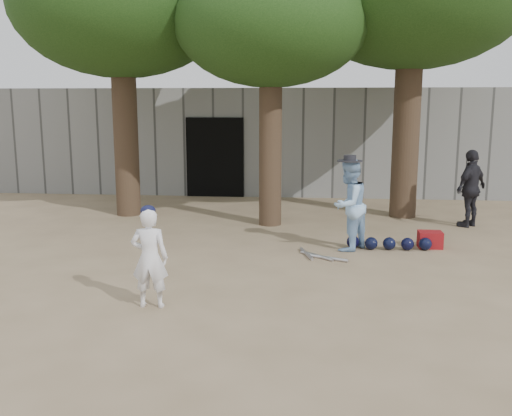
# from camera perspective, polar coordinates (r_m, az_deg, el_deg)

# --- Properties ---
(ground) EXTENTS (70.00, 70.00, 0.00)m
(ground) POSITION_cam_1_polar(r_m,az_deg,el_deg) (8.42, -4.76, -7.54)
(ground) COLOR #937C5E
(ground) RESTS_ON ground
(boy_player) EXTENTS (0.49, 0.33, 1.30)m
(boy_player) POSITION_cam_1_polar(r_m,az_deg,el_deg) (7.42, -10.59, -4.94)
(boy_player) COLOR white
(boy_player) RESTS_ON ground
(spectator_blue) EXTENTS (0.96, 1.00, 1.63)m
(spectator_blue) POSITION_cam_1_polar(r_m,az_deg,el_deg) (10.23, 9.24, 0.30)
(spectator_blue) COLOR #99C3ED
(spectator_blue) RESTS_ON ground
(spectator_dark) EXTENTS (0.97, 0.96, 1.64)m
(spectator_dark) POSITION_cam_1_polar(r_m,az_deg,el_deg) (12.85, 20.70, 1.84)
(spectator_dark) COLOR black
(spectator_dark) RESTS_ON ground
(red_bag) EXTENTS (0.42, 0.32, 0.30)m
(red_bag) POSITION_cam_1_polar(r_m,az_deg,el_deg) (10.84, 17.01, -3.04)
(red_bag) COLOR maroon
(red_bag) RESTS_ON ground
(back_building) EXTENTS (16.00, 5.24, 3.00)m
(back_building) POSITION_cam_1_polar(r_m,az_deg,el_deg) (18.30, 0.92, 7.04)
(back_building) COLOR gray
(back_building) RESTS_ON ground
(helmet_row) EXTENTS (1.51, 0.32, 0.23)m
(helmet_row) POSITION_cam_1_polar(r_m,az_deg,el_deg) (10.52, 13.17, -3.46)
(helmet_row) COLOR black
(helmet_row) RESTS_ON ground
(bat_pile) EXTENTS (0.83, 0.77, 0.06)m
(bat_pile) POSITION_cam_1_polar(r_m,az_deg,el_deg) (9.81, 6.11, -4.78)
(bat_pile) COLOR #BBBAC1
(bat_pile) RESTS_ON ground
(tree_row) EXTENTS (11.40, 5.80, 6.69)m
(tree_row) POSITION_cam_1_polar(r_m,az_deg,el_deg) (13.07, 2.45, 19.66)
(tree_row) COLOR brown
(tree_row) RESTS_ON ground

